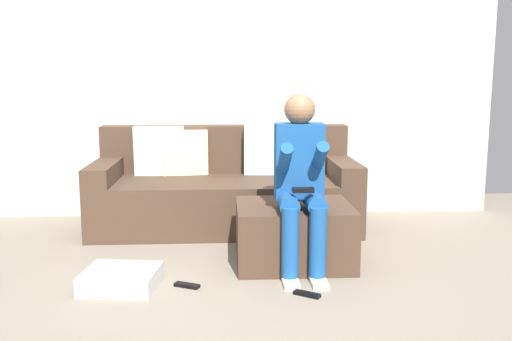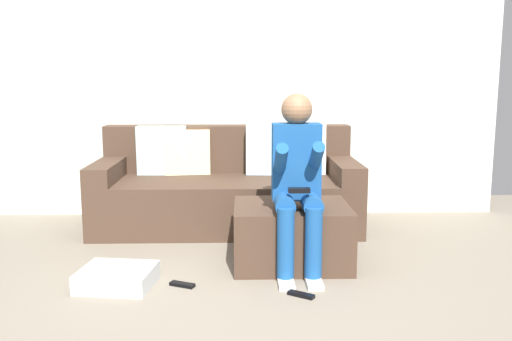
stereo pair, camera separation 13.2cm
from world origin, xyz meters
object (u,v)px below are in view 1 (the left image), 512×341
(storage_bin, at_px, (121,279))
(remote_by_storage_bin, at_px, (187,285))
(ottoman, at_px, (294,234))
(person_seated, at_px, (300,176))
(couch_sectional, at_px, (226,188))
(remote_near_ottoman, at_px, (307,294))

(storage_bin, xyz_separation_m, remote_by_storage_bin, (0.41, -0.01, -0.05))
(ottoman, xyz_separation_m, storage_bin, (-1.14, -0.41, -0.15))
(person_seated, relative_size, storage_bin, 2.67)
(storage_bin, bearing_deg, couch_sectional, 65.83)
(couch_sectional, relative_size, storage_bin, 5.02)
(ottoman, distance_m, remote_near_ottoman, 0.65)
(person_seated, bearing_deg, storage_bin, -167.92)
(person_seated, relative_size, remote_near_ottoman, 7.18)
(ottoman, distance_m, storage_bin, 1.22)
(storage_bin, bearing_deg, ottoman, 20.05)
(person_seated, height_order, storage_bin, person_seated)
(remote_by_storage_bin, bearing_deg, person_seated, 44.26)
(couch_sectional, height_order, person_seated, person_seated)
(person_seated, relative_size, remote_by_storage_bin, 7.33)
(couch_sectional, height_order, storage_bin, couch_sectional)
(couch_sectional, bearing_deg, ottoman, -66.15)
(ottoman, relative_size, remote_by_storage_bin, 4.90)
(ottoman, bearing_deg, person_seated, -83.56)
(storage_bin, height_order, remote_by_storage_bin, storage_bin)
(ottoman, bearing_deg, remote_near_ottoman, -89.43)
(ottoman, height_order, remote_near_ottoman, ottoman)
(remote_near_ottoman, height_order, remote_by_storage_bin, same)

